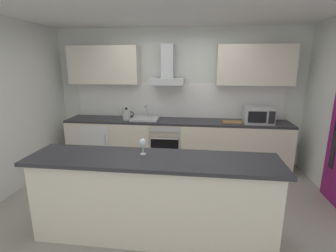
# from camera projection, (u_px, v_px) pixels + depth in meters

# --- Properties ---
(ground) EXTENTS (5.74, 4.49, 0.02)m
(ground) POSITION_uv_depth(u_px,v_px,m) (166.00, 205.00, 3.53)
(ground) COLOR gray
(ceiling) EXTENTS (5.74, 4.49, 0.02)m
(ceiling) POSITION_uv_depth(u_px,v_px,m) (165.00, 4.00, 2.90)
(ceiling) COLOR white
(wall_back) EXTENTS (5.74, 0.12, 2.60)m
(wall_back) POSITION_uv_depth(u_px,v_px,m) (178.00, 97.00, 4.95)
(wall_back) COLOR silver
(wall_back) RESTS_ON ground
(backsplash_tile) EXTENTS (4.03, 0.02, 0.66)m
(backsplash_tile) POSITION_uv_depth(u_px,v_px,m) (177.00, 101.00, 4.90)
(backsplash_tile) COLOR white
(counter_back) EXTENTS (4.17, 0.60, 0.90)m
(counter_back) POSITION_uv_depth(u_px,v_px,m) (176.00, 143.00, 4.79)
(counter_back) COLOR beige
(counter_back) RESTS_ON ground
(counter_island) EXTENTS (2.71, 0.64, 0.96)m
(counter_island) POSITION_uv_depth(u_px,v_px,m) (153.00, 198.00, 2.77)
(counter_island) COLOR beige
(counter_island) RESTS_ON ground
(upper_cabinets) EXTENTS (4.12, 0.32, 0.70)m
(upper_cabinets) POSITION_uv_depth(u_px,v_px,m) (177.00, 65.00, 4.59)
(upper_cabinets) COLOR beige
(oven) EXTENTS (0.60, 0.62, 0.80)m
(oven) POSITION_uv_depth(u_px,v_px,m) (167.00, 143.00, 4.79)
(oven) COLOR slate
(oven) RESTS_ON ground
(refrigerator) EXTENTS (0.58, 0.60, 0.85)m
(refrigerator) POSITION_uv_depth(u_px,v_px,m) (100.00, 142.00, 4.95)
(refrigerator) COLOR white
(refrigerator) RESTS_ON ground
(microwave) EXTENTS (0.50, 0.38, 0.30)m
(microwave) POSITION_uv_depth(u_px,v_px,m) (258.00, 115.00, 4.42)
(microwave) COLOR #B7BABC
(microwave) RESTS_ON counter_back
(sink) EXTENTS (0.50, 0.40, 0.26)m
(sink) POSITION_uv_depth(u_px,v_px,m) (145.00, 118.00, 4.73)
(sink) COLOR silver
(sink) RESTS_ON counter_back
(kettle) EXTENTS (0.29, 0.15, 0.24)m
(kettle) POSITION_uv_depth(u_px,v_px,m) (126.00, 114.00, 4.71)
(kettle) COLOR #B7BABC
(kettle) RESTS_ON counter_back
(range_hood) EXTENTS (0.62, 0.45, 0.72)m
(range_hood) POSITION_uv_depth(u_px,v_px,m) (167.00, 72.00, 4.59)
(range_hood) COLOR #B7BABC
(wine_glass) EXTENTS (0.08, 0.08, 0.18)m
(wine_glass) POSITION_uv_depth(u_px,v_px,m) (143.00, 144.00, 2.74)
(wine_glass) COLOR silver
(wine_glass) RESTS_ON counter_island
(chopping_board) EXTENTS (0.35, 0.24, 0.02)m
(chopping_board) POSITION_uv_depth(u_px,v_px,m) (232.00, 122.00, 4.51)
(chopping_board) COLOR #9E7247
(chopping_board) RESTS_ON counter_back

